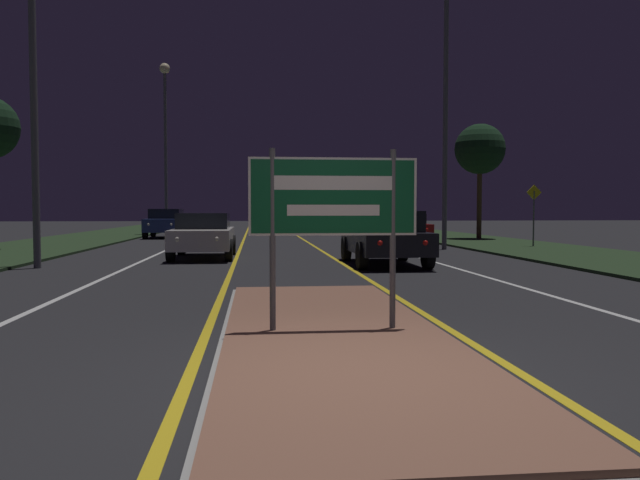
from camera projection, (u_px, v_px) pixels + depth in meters
name	position (u px, v px, depth m)	size (l,w,h in m)	color
ground_plane	(359.00, 380.00, 5.48)	(160.00, 160.00, 0.00)	#232326
median_island	(333.00, 334.00, 7.30)	(2.62, 8.29, 0.10)	#999993
verge_left	(35.00, 247.00, 24.37)	(5.00, 100.00, 0.08)	#23381E
verge_right	(503.00, 244.00, 26.32)	(5.00, 100.00, 0.08)	#23381E
centre_line_yellow_left	(243.00, 241.00, 30.16)	(0.12, 70.00, 0.01)	gold
centre_line_yellow_right	(305.00, 240.00, 30.47)	(0.12, 70.00, 0.01)	gold
lane_line_white_left	(187.00, 241.00, 29.88)	(0.12, 70.00, 0.01)	silver
lane_line_white_right	(359.00, 240.00, 30.75)	(0.12, 70.00, 0.01)	silver
edge_line_white_left	(122.00, 241.00, 29.58)	(0.10, 70.00, 0.01)	silver
edge_line_white_right	(419.00, 240.00, 31.06)	(0.10, 70.00, 0.01)	silver
highway_sign	(333.00, 204.00, 7.22)	(1.96, 0.07, 2.10)	#56565B
streetlight_left_near	(32.00, 28.00, 15.67)	(0.52, 0.52, 9.53)	#56565B
streetlight_left_far	(165.00, 118.00, 36.68)	(0.61, 0.61, 10.10)	#56565B
streetlight_right_near	(446.00, 67.00, 23.20)	(0.57, 0.57, 10.32)	#56565B
car_receding_0	(385.00, 236.00, 16.89)	(1.91, 4.41, 1.47)	black
car_receding_1	(402.00, 227.00, 28.77)	(1.85, 4.80, 1.32)	maroon
car_receding_2	(360.00, 221.00, 39.43)	(2.01, 4.51, 1.46)	maroon
car_approaching_0	(204.00, 234.00, 19.39)	(1.88, 4.37, 1.40)	silver
car_approaching_1	(166.00, 223.00, 33.44)	(1.96, 4.20, 1.55)	navy
warning_sign	(534.00, 209.00, 24.31)	(0.60, 0.06, 2.40)	#56565B
roadside_palm_right	(480.00, 150.00, 30.71)	(2.47, 2.47, 5.66)	#4C3823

